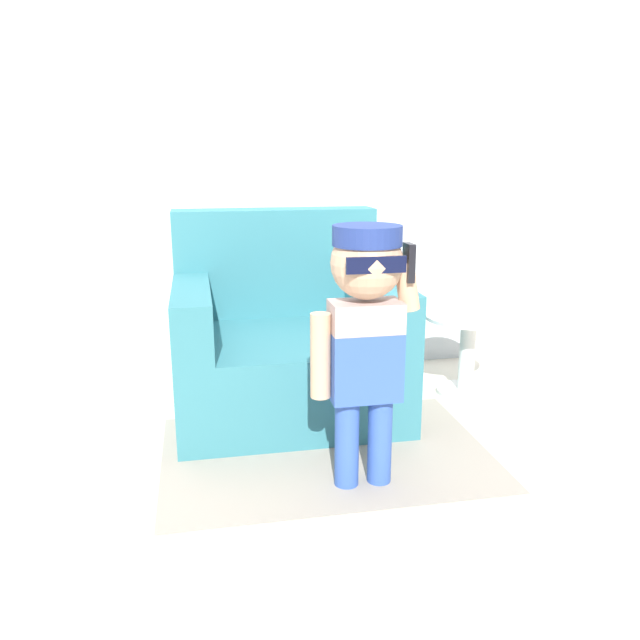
# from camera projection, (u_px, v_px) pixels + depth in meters

# --- Properties ---
(ground_plane) EXTENTS (10.00, 10.00, 0.00)m
(ground_plane) POSITION_uv_depth(u_px,v_px,m) (258.00, 411.00, 2.95)
(ground_plane) COLOR beige
(wall_back) EXTENTS (10.00, 0.05, 2.60)m
(wall_back) POSITION_uv_depth(u_px,v_px,m) (239.00, 130.00, 3.19)
(wall_back) COLOR silver
(wall_back) RESTS_ON ground_plane
(armchair) EXTENTS (1.01, 0.93, 0.92)m
(armchair) POSITION_uv_depth(u_px,v_px,m) (284.00, 341.00, 2.97)
(armchair) COLOR teal
(armchair) RESTS_ON ground_plane
(person_child) EXTENTS (0.39, 0.29, 0.95)m
(person_child) POSITION_uv_depth(u_px,v_px,m) (365.00, 317.00, 2.14)
(person_child) COLOR #3356AD
(person_child) RESTS_ON ground_plane
(side_table) EXTENTS (0.44, 0.44, 0.41)m
(side_table) POSITION_uv_depth(u_px,v_px,m) (467.00, 346.00, 3.12)
(side_table) COLOR white
(side_table) RESTS_ON ground_plane
(rug) EXTENTS (1.30, 0.92, 0.01)m
(rug) POSITION_uv_depth(u_px,v_px,m) (326.00, 452.00, 2.53)
(rug) COLOR #9E9384
(rug) RESTS_ON ground_plane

